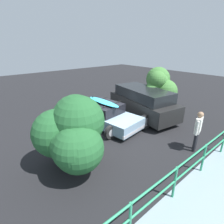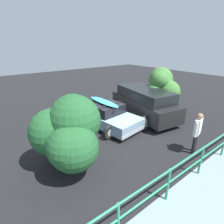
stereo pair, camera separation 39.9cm
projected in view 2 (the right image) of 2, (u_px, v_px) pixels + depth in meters
name	position (u px, v px, depth m)	size (l,w,h in m)	color
ground_plane	(108.00, 126.00, 9.65)	(44.00, 44.00, 0.02)	black
sedan_car	(105.00, 115.00, 9.61)	(2.76, 4.29, 1.53)	#8CADC6
suv_car	(144.00, 103.00, 10.52)	(3.14, 4.98, 1.78)	black
person_bystander	(197.00, 130.00, 6.94)	(0.66, 0.32, 1.75)	black
railing_fence	(202.00, 156.00, 5.86)	(10.92, 0.21, 1.08)	#2D9366
bush_near_left	(68.00, 131.00, 6.07)	(2.51, 2.81, 2.66)	brown
bush_near_right	(162.00, 86.00, 11.22)	(2.26, 2.28, 2.84)	brown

